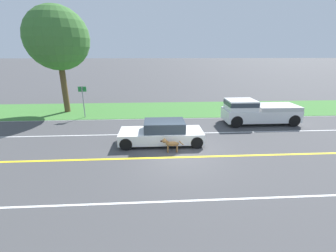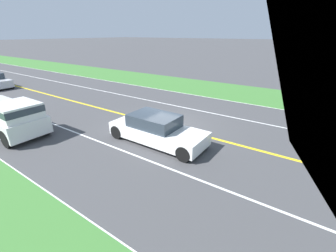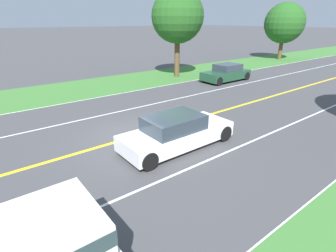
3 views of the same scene
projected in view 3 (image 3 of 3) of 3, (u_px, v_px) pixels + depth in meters
ground_plane at (135, 136)px, 11.67m from camera, size 400.00×400.00×0.00m
centre_divider_line at (135, 136)px, 11.67m from camera, size 0.18×160.00×0.01m
lane_edge_line_right at (281, 228)px, 6.54m from camera, size 0.14×160.00×0.01m
lane_edge_line_left at (79, 101)px, 16.80m from camera, size 0.14×160.00×0.01m
lane_dash_same_dir at (188, 169)px, 9.10m from camera, size 0.10×160.00×0.01m
lane_dash_oncoming at (102, 115)px, 14.23m from camera, size 0.10×160.00×0.01m
grass_verge_left at (64, 91)px, 19.00m from camera, size 6.00×160.00×0.03m
ego_car at (176, 132)px, 10.49m from camera, size 1.85×4.74×1.36m
dog at (151, 129)px, 11.22m from camera, size 0.26×1.24×0.78m
oncoming_car at (226, 73)px, 22.05m from camera, size 1.90×4.35×1.40m
roadside_tree_left_near at (178, 17)px, 22.00m from camera, size 4.42×4.42×7.32m
roadside_tree_left_far at (285, 23)px, 32.79m from camera, size 4.91×4.91×6.92m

